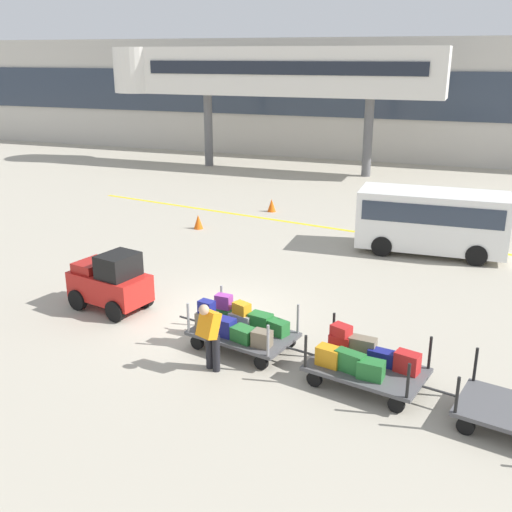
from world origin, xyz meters
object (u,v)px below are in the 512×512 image
object	(u,v)px
baggage_tug	(111,282)
safety_cone_near	(198,222)
shuttle_van	(432,217)
baggage_cart_lead	(240,327)
safety_cone_far	(272,205)
baggage_cart_middle	(363,361)
baggage_handler	(210,334)

from	to	relation	value
baggage_tug	safety_cone_near	size ratio (longest dim) A/B	4.16
baggage_tug	shuttle_van	world-z (taller)	shuttle_van
baggage_cart_lead	safety_cone_near	xyz separation A→B (m)	(-5.18, 8.65, -0.25)
safety_cone_far	safety_cone_near	bearing A→B (deg)	-117.18
baggage_cart_lead	shuttle_van	world-z (taller)	shuttle_van
baggage_cart_lead	safety_cone_near	bearing A→B (deg)	120.93
baggage_tug	baggage_cart_middle	bearing A→B (deg)	-12.25
baggage_cart_middle	safety_cone_far	world-z (taller)	baggage_cart_middle
baggage_tug	baggage_handler	xyz separation A→B (m)	(3.79, -2.09, 0.11)
baggage_cart_lead	shuttle_van	bearing A→B (deg)	68.43
baggage_cart_middle	safety_cone_near	xyz separation A→B (m)	(-8.11, 9.27, -0.23)
baggage_cart_middle	shuttle_van	world-z (taller)	shuttle_van
baggage_cart_middle	baggage_handler	world-z (taller)	baggage_handler
baggage_handler	shuttle_van	distance (m)	10.56
baggage_cart_middle	shuttle_van	xyz separation A→B (m)	(0.51, 9.32, 0.73)
baggage_tug	shuttle_van	bearing A→B (deg)	46.45
baggage_handler	safety_cone_near	distance (m)	11.06
safety_cone_near	safety_cone_far	xyz separation A→B (m)	(1.79, 3.49, 0.00)
shuttle_van	baggage_cart_middle	bearing A→B (deg)	-93.15
baggage_tug	baggage_cart_middle	distance (m)	7.08
baggage_handler	safety_cone_near	bearing A→B (deg)	116.82
baggage_cart_lead	safety_cone_far	world-z (taller)	baggage_cart_lead
baggage_cart_middle	safety_cone_far	size ratio (longest dim) A/B	5.61
baggage_tug	safety_cone_far	distance (m)	11.29
baggage_cart_lead	safety_cone_far	distance (m)	12.61
baggage_cart_lead	baggage_cart_middle	distance (m)	2.99
baggage_tug	baggage_handler	world-z (taller)	baggage_tug
baggage_handler	shuttle_van	xyz separation A→B (m)	(3.64, 9.90, 0.37)
baggage_tug	baggage_cart_middle	size ratio (longest dim) A/B	0.74
baggage_tug	baggage_cart_lead	world-z (taller)	baggage_tug
baggage_tug	safety_cone_far	bearing A→B (deg)	86.93
shuttle_van	safety_cone_near	bearing A→B (deg)	-179.67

